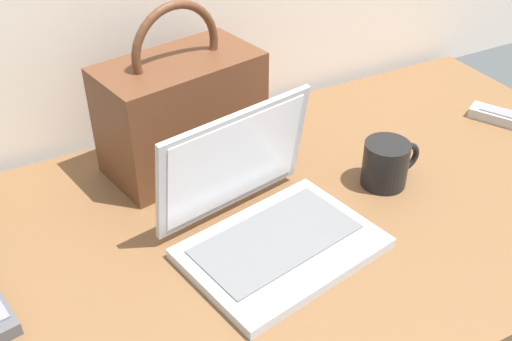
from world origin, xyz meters
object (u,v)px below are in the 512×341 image
(laptop, at_px, (265,218))
(coffee_mug, at_px, (386,162))
(remote_control_far, at_px, (507,118))
(handbag, at_px, (181,111))

(laptop, relative_size, coffee_mug, 2.84)
(laptop, xyz_separation_m, remote_control_far, (0.66, 0.09, -0.03))
(coffee_mug, bearing_deg, laptop, -172.37)
(laptop, xyz_separation_m, handbag, (-0.03, 0.28, 0.07))
(remote_control_far, height_order, handbag, handbag)
(coffee_mug, relative_size, remote_control_far, 0.75)
(laptop, height_order, handbag, handbag)
(coffee_mug, distance_m, remote_control_far, 0.38)
(coffee_mug, xyz_separation_m, remote_control_far, (0.38, 0.05, -0.03))
(coffee_mug, bearing_deg, remote_control_far, 7.39)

